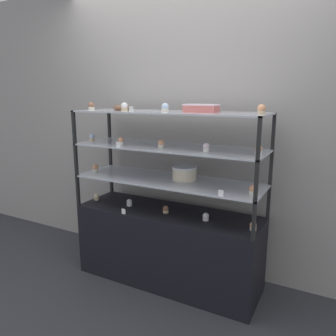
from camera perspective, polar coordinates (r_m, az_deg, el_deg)
The scene contains 29 objects.
ground_plane at distance 3.02m, azimuth 0.00°, elevation -18.82°, with size 20.00×20.00×0.00m, color #2D2D33.
back_wall at distance 2.94m, azimuth 3.62°, elevation 7.22°, with size 8.00×0.05×2.60m.
display_base at distance 2.87m, azimuth 0.00°, elevation -13.45°, with size 1.55×0.49×0.63m.
display_riser_lower at distance 2.67m, azimuth 0.00°, elevation -2.31°, with size 1.55×0.49×0.27m.
display_riser_middle at distance 2.61m, azimuth 0.00°, elevation 3.50°, with size 1.55×0.49×0.27m.
display_riser_upper at distance 2.58m, azimuth 0.00°, elevation 9.50°, with size 1.55×0.49×0.27m.
layer_cake_centerpiece at distance 2.65m, azimuth 2.90°, elevation -0.87°, with size 0.20×0.20×0.11m.
sheet_cake_frosted at distance 2.49m, azimuth 5.81°, elevation 10.34°, with size 0.26×0.13×0.06m.
cupcake_0 at distance 3.09m, azimuth -12.33°, elevation -4.94°, with size 0.05×0.05×0.06m.
cupcake_1 at distance 2.88m, azimuth -6.75°, elevation -6.00°, with size 0.05×0.05×0.06m.
cupcake_2 at distance 2.70m, azimuth -0.41°, elevation -7.21°, with size 0.05×0.05×0.06m.
cupcake_3 at distance 2.56m, azimuth 6.59°, elevation -8.43°, with size 0.05×0.05×0.06m.
cupcake_4 at distance 2.45m, azimuth 14.61°, elevation -9.79°, with size 0.05×0.05×0.06m.
price_tag_0 at distance 2.70m, azimuth -7.75°, elevation -7.50°, with size 0.04×0.00×0.04m.
cupcake_5 at distance 3.00m, azimuth -12.54°, elevation -0.00°, with size 0.05×0.05×0.07m.
cupcake_6 at distance 2.33m, azimuth 14.54°, elevation -3.72°, with size 0.05×0.05×0.07m.
price_tag_1 at distance 2.25m, azimuth 9.19°, elevation -4.32°, with size 0.04×0.00×0.04m.
cupcake_7 at distance 2.98m, azimuth -13.08°, elevation 5.18°, with size 0.05×0.05×0.06m.
cupcake_8 at distance 2.70m, azimuth -8.16°, elevation 4.66°, with size 0.05×0.05×0.06m.
cupcake_9 at distance 2.52m, azimuth -1.21°, elevation 4.22°, with size 0.05×0.05×0.06m.
cupcake_10 at distance 2.37m, azimuth 6.67°, elevation 3.59°, with size 0.05×0.05×0.06m.
cupcake_11 at distance 2.32m, azimuth 15.51°, elevation 3.00°, with size 0.05×0.05×0.06m.
price_tag_2 at distance 2.59m, azimuth -8.69°, elevation 4.08°, with size 0.04×0.00×0.04m.
cupcake_12 at distance 2.95m, azimuth -13.19°, elevation 10.46°, with size 0.05×0.05×0.07m.
cupcake_13 at distance 2.72m, azimuth -7.60°, elevation 10.52°, with size 0.05×0.05×0.07m.
cupcake_14 at distance 2.52m, azimuth -0.52°, elevation 10.47°, with size 0.05×0.05×0.07m.
cupcake_15 at distance 2.27m, azimuth 15.97°, elevation 9.76°, with size 0.05×0.05×0.07m.
price_tag_3 at distance 2.48m, azimuth -6.44°, elevation 10.14°, with size 0.04×0.00×0.04m.
donut_glazed at distance 2.83m, azimuth -8.02°, elevation 10.36°, with size 0.14×0.14×0.04m.
Camera 1 is at (1.21, -2.27, 1.58)m, focal length 35.00 mm.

